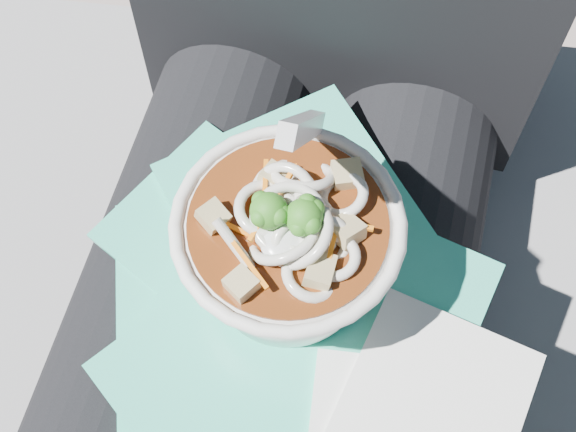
% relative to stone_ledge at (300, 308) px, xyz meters
% --- Properties ---
extents(stone_ledge, '(1.06, 0.62, 0.43)m').
position_rel_stone_ledge_xyz_m(stone_ledge, '(0.00, 0.00, 0.00)').
color(stone_ledge, slate).
rests_on(stone_ledge, ground).
extents(lap, '(0.31, 0.48, 0.15)m').
position_rel_stone_ledge_xyz_m(lap, '(0.00, -0.15, 0.29)').
color(lap, black).
rests_on(lap, stone_ledge).
extents(person_body, '(0.34, 0.94, 0.98)m').
position_rel_stone_ledge_xyz_m(person_body, '(-0.00, -0.06, 0.32)').
color(person_body, black).
rests_on(person_body, ground).
extents(plastic_bag, '(0.30, 0.37, 0.01)m').
position_rel_stone_ledge_xyz_m(plastic_bag, '(0.01, -0.13, 0.37)').
color(plastic_bag, '#2CB796').
rests_on(plastic_bag, lap).
extents(napkins, '(0.15, 0.17, 0.01)m').
position_rel_stone_ledge_xyz_m(napkins, '(0.12, -0.20, 0.38)').
color(napkins, silver).
rests_on(napkins, plastic_bag).
extents(udon_bowl, '(0.17, 0.17, 0.19)m').
position_rel_stone_ledge_xyz_m(udon_bowl, '(0.02, -0.12, 0.43)').
color(udon_bowl, silver).
rests_on(udon_bowl, plastic_bag).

